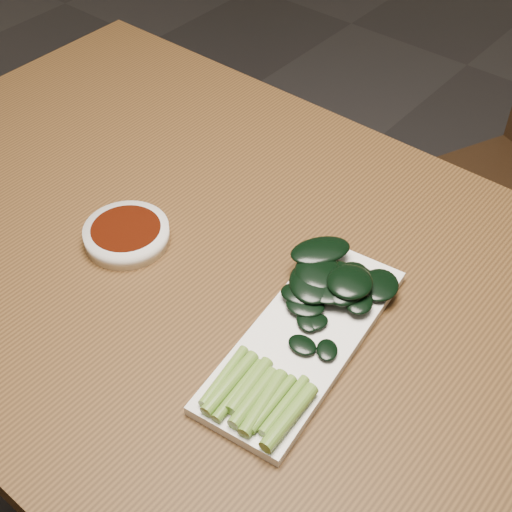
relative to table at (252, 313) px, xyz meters
The scene contains 4 objects.
table is the anchor object (origin of this frame).
sauce_bowl 0.21m from the table, 162.88° to the right, with size 0.12×0.12×0.03m.
serving_plate 0.15m from the table, 19.66° to the right, with size 0.16×0.34×0.01m.
gai_lan 0.15m from the table, ahead, with size 0.18×0.33×0.03m.
Camera 1 is at (0.43, -0.51, 1.44)m, focal length 50.00 mm.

